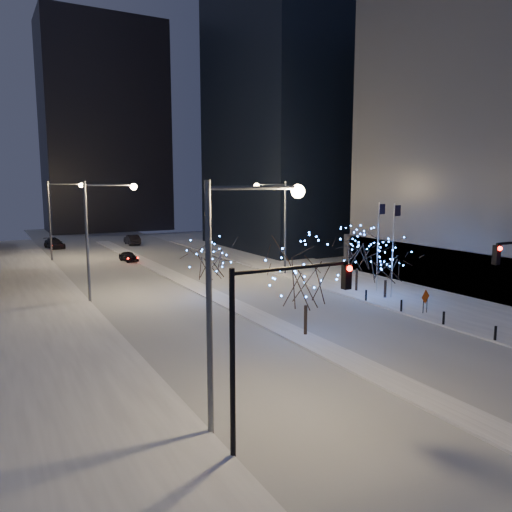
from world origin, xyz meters
TOP-DOWN VIEW (x-y plane):
  - ground at (0.00, 0.00)m, footprint 160.00×160.00m
  - road at (0.00, 35.00)m, footprint 20.00×130.00m
  - median at (0.00, 30.00)m, footprint 2.00×80.00m
  - east_sidewalk at (15.00, 20.00)m, footprint 10.00×90.00m
  - west_sidewalk at (-14.00, 20.00)m, footprint 8.00×90.00m
  - horizon_block at (6.00, 92.00)m, footprint 24.00×14.00m
  - street_lamp_w_near at (-8.94, 2.00)m, footprint 4.40×0.56m
  - street_lamp_w_mid at (-8.94, 27.00)m, footprint 4.40×0.56m
  - street_lamp_w_far at (-8.94, 52.00)m, footprint 4.40×0.56m
  - street_lamp_east at (10.08, 30.00)m, footprint 3.90×0.56m
  - traffic_signal_west at (-8.44, -0.00)m, footprint 5.26×0.43m
  - flagpoles at (13.37, 17.25)m, footprint 1.35×2.60m
  - bollards at (10.20, 10.00)m, footprint 0.16×12.16m
  - car_near at (-1.50, 47.17)m, footprint 1.97×3.86m
  - car_mid at (3.47, 64.15)m, footprint 1.80×4.89m
  - car_far at (-8.09, 65.21)m, footprint 2.88×5.36m
  - holiday_tree_median_near at (0.50, 10.73)m, footprint 6.39×6.39m
  - holiday_tree_median_far at (-0.50, 23.68)m, footprint 5.03×5.03m
  - holiday_tree_plaza_near at (12.44, 16.14)m, footprint 4.67×4.67m
  - holiday_tree_plaza_far at (12.10, 19.50)m, footprint 4.62×4.62m
  - construction_sign at (11.45, 10.81)m, footprint 1.06×0.30m

SIDE VIEW (x-z plane):
  - ground at x=0.00m, z-range 0.00..0.00m
  - road at x=0.00m, z-range 0.00..0.02m
  - median at x=0.00m, z-range 0.00..0.15m
  - east_sidewalk at x=15.00m, z-range 0.00..0.15m
  - west_sidewalk at x=-14.00m, z-range 0.00..0.15m
  - bollards at x=10.20m, z-range 0.15..1.05m
  - car_near at x=-1.50m, z-range 0.00..1.26m
  - car_far at x=-8.09m, z-range 0.00..1.48m
  - car_mid at x=3.47m, z-range 0.00..1.60m
  - construction_sign at x=11.45m, z-range 0.33..2.12m
  - holiday_tree_plaza_near at x=12.44m, z-range 0.73..5.71m
  - holiday_tree_median_far at x=-0.50m, z-range 0.81..6.04m
  - holiday_tree_plaza_far at x=12.10m, z-range 0.97..6.69m
  - holiday_tree_median_near at x=0.50m, z-range 0.90..7.30m
  - traffic_signal_west at x=-8.44m, z-range 1.26..8.26m
  - flagpoles at x=13.37m, z-range 0.80..8.80m
  - street_lamp_east at x=10.08m, z-range 1.45..11.45m
  - street_lamp_w_near at x=-8.94m, z-range 1.50..11.50m
  - street_lamp_w_mid at x=-8.94m, z-range 1.50..11.50m
  - street_lamp_w_far at x=-8.94m, z-range 1.50..11.50m
  - horizon_block at x=6.00m, z-range 0.00..42.00m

